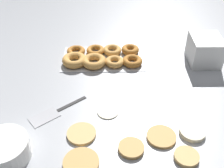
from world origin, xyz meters
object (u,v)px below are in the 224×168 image
(pancake_1, at_px, (82,134))
(spatula, at_px, (51,114))
(batter_bowl, at_px, (4,150))
(donut_tray, at_px, (101,57))
(pancake_5, at_px, (161,137))
(container_stack, at_px, (205,50))
(pancake_3, at_px, (131,148))
(pancake_0, at_px, (192,132))
(pancake_2, at_px, (81,163))
(pancake_4, at_px, (108,111))
(pancake_6, at_px, (187,157))

(pancake_1, height_order, spatula, pancake_1)
(batter_bowl, bearing_deg, donut_tray, -117.74)
(pancake_5, relative_size, container_stack, 0.66)
(pancake_3, relative_size, pancake_5, 0.84)
(pancake_0, xyz_separation_m, spatula, (0.51, -0.10, -0.01))
(container_stack, bearing_deg, pancake_5, 60.50)
(pancake_5, height_order, container_stack, container_stack)
(donut_tray, relative_size, batter_bowl, 2.45)
(pancake_1, distance_m, container_stack, 0.70)
(pancake_2, bearing_deg, spatula, -59.46)
(pancake_1, xyz_separation_m, pancake_4, (-0.09, -0.11, -0.00))
(pancake_2, relative_size, pancake_6, 1.42)
(container_stack, bearing_deg, donut_tray, -1.68)
(pancake_6, bearing_deg, pancake_0, -112.68)
(pancake_1, height_order, pancake_5, same)
(pancake_3, xyz_separation_m, spatula, (0.29, -0.17, -0.00))
(pancake_0, xyz_separation_m, batter_bowl, (0.62, 0.09, 0.03))
(pancake_1, height_order, container_stack, container_stack)
(pancake_6, height_order, batter_bowl, batter_bowl)
(pancake_4, bearing_deg, batter_bowl, 31.74)
(pancake_3, xyz_separation_m, container_stack, (-0.37, -0.52, 0.05))
(donut_tray, bearing_deg, pancake_3, 101.71)
(pancake_6, bearing_deg, batter_bowl, -1.39)
(container_stack, bearing_deg, pancake_0, 71.05)
(pancake_2, relative_size, container_stack, 0.74)
(pancake_4, xyz_separation_m, donut_tray, (0.03, -0.35, 0.01))
(pancake_5, distance_m, pancake_6, 0.11)
(pancake_2, distance_m, spatula, 0.26)
(pancake_5, distance_m, container_stack, 0.54)
(pancake_0, distance_m, pancake_2, 0.39)
(pancake_3, height_order, spatula, pancake_3)
(donut_tray, bearing_deg, pancake_2, 85.10)
(spatula, bearing_deg, pancake_3, 112.46)
(pancake_0, bearing_deg, pancake_1, 0.32)
(spatula, bearing_deg, pancake_0, 131.23)
(pancake_0, height_order, donut_tray, donut_tray)
(pancake_4, bearing_deg, pancake_2, 70.08)
(pancake_0, relative_size, pancake_6, 1.13)
(pancake_6, relative_size, donut_tray, 0.20)
(pancake_6, relative_size, container_stack, 0.52)
(pancake_2, relative_size, pancake_3, 1.33)
(pancake_5, height_order, pancake_6, pancake_6)
(spatula, bearing_deg, pancake_1, 102.75)
(spatula, bearing_deg, batter_bowl, 21.93)
(pancake_0, distance_m, donut_tray, 0.57)
(donut_tray, distance_m, container_stack, 0.48)
(pancake_5, bearing_deg, spatula, -16.54)
(batter_bowl, bearing_deg, pancake_0, -171.69)
(pancake_5, distance_m, batter_bowl, 0.51)
(pancake_3, bearing_deg, pancake_2, 18.59)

